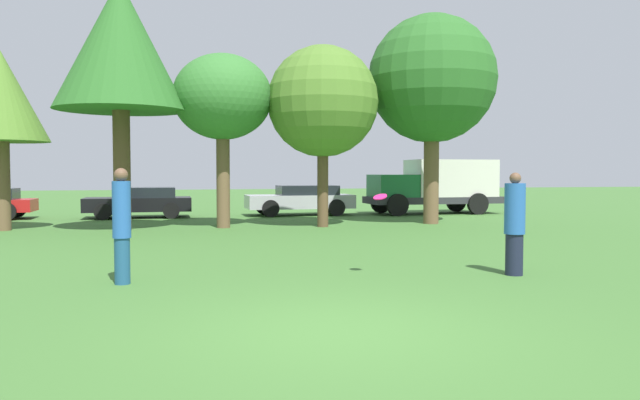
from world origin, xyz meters
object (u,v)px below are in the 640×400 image
at_px(tree_0, 0,97).
at_px(parked_car_black, 140,202).
at_px(tree_1, 120,47).
at_px(parked_car_silver, 301,199).
at_px(tree_2, 223,99).
at_px(frisbee, 380,197).
at_px(tree_3, 323,102).
at_px(person_catcher, 515,224).
at_px(tree_4, 432,80).
at_px(person_thrower, 122,224).
at_px(delivery_truck_green, 437,184).

relative_size(tree_0, parked_car_black, 1.36).
distance_m(tree_1, parked_car_silver, 10.25).
bearing_deg(tree_0, tree_2, -5.03).
height_order(frisbee, tree_2, tree_2).
bearing_deg(tree_3, tree_0, 174.14).
xyz_separation_m(person_catcher, tree_4, (3.05, 10.68, 4.25)).
height_order(person_thrower, tree_3, tree_3).
bearing_deg(person_thrower, tree_2, 82.33).
distance_m(frisbee, tree_4, 12.28).
bearing_deg(tree_4, person_thrower, -134.74).
xyz_separation_m(person_catcher, frisbee, (-2.44, 0.35, 0.50)).
relative_size(tree_3, delivery_truck_green, 1.01).
bearing_deg(tree_0, tree_1, -13.27).
bearing_deg(tree_3, person_thrower, -120.92).
distance_m(tree_2, delivery_truck_green, 11.41).
bearing_deg(tree_0, person_catcher, -45.04).
relative_size(tree_0, tree_2, 0.99).
xyz_separation_m(tree_1, tree_4, (10.68, 0.20, -0.65)).
bearing_deg(delivery_truck_green, person_catcher, 69.68).
xyz_separation_m(tree_0, tree_3, (10.26, -1.05, 0.00)).
bearing_deg(person_catcher, delivery_truck_green, -103.44).
height_order(tree_0, tree_3, tree_3).
xyz_separation_m(tree_2, tree_3, (3.33, -0.44, -0.08)).
bearing_deg(tree_0, tree_3, -5.86).
relative_size(tree_2, tree_4, 0.77).
height_order(parked_car_black, parked_car_silver, parked_car_silver).
xyz_separation_m(frisbee, tree_3, (1.35, 9.96, 2.81)).
relative_size(person_thrower, tree_1, 0.24).
xyz_separation_m(person_catcher, parked_car_black, (-7.39, 16.05, -0.27)).
distance_m(tree_4, parked_car_black, 12.58).
height_order(frisbee, tree_4, tree_4).
height_order(tree_1, tree_2, tree_1).
distance_m(tree_0, tree_2, 6.96).
xyz_separation_m(person_thrower, tree_4, (9.88, 9.98, 4.18)).
distance_m(tree_0, tree_1, 4.14).
height_order(tree_4, parked_car_silver, tree_4).
bearing_deg(parked_car_black, parked_car_silver, 178.52).
relative_size(tree_1, tree_2, 1.37).
relative_size(tree_4, parked_car_black, 1.78).
height_order(frisbee, tree_1, tree_1).
bearing_deg(tree_0, delivery_truck_green, 14.15).
relative_size(person_catcher, tree_1, 0.23).
bearing_deg(tree_1, frisbee, -62.89).
distance_m(frisbee, parked_car_black, 16.48).
xyz_separation_m(tree_0, delivery_truck_green, (16.82, 4.24, -2.91)).
relative_size(tree_0, tree_3, 0.94).
xyz_separation_m(tree_1, delivery_truck_green, (13.10, 5.12, -4.51)).
height_order(tree_2, tree_4, tree_4).
height_order(tree_4, delivery_truck_green, tree_4).
height_order(tree_2, parked_car_silver, tree_2).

